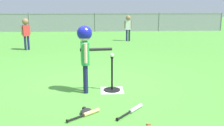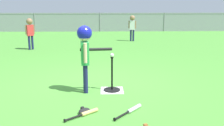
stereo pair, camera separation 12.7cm
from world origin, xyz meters
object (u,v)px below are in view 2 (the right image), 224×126
at_px(baseball_on_tee, 112,55).
at_px(glove_by_plate, 84,111).
at_px(spare_bat_silver, 132,110).
at_px(batter_child, 85,45).
at_px(fielder_near_right, 132,25).
at_px(spare_bat_wood, 86,113).
at_px(fielder_deep_left, 30,30).
at_px(batting_tee, 112,85).

height_order(baseball_on_tee, glove_by_plate, baseball_on_tee).
bearing_deg(spare_bat_silver, batter_child, 128.28).
distance_m(fielder_near_right, spare_bat_silver, 8.10).
bearing_deg(spare_bat_silver, glove_by_plate, -178.05).
bearing_deg(spare_bat_silver, baseball_on_tee, 104.73).
relative_size(baseball_on_tee, spare_bat_wood, 0.15).
bearing_deg(spare_bat_wood, batter_child, 93.85).
relative_size(baseball_on_tee, fielder_near_right, 0.06).
height_order(fielder_deep_left, spare_bat_wood, fielder_deep_left).
xyz_separation_m(batter_child, spare_bat_wood, (0.07, -1.08, -0.87)).
bearing_deg(batter_child, baseball_on_tee, 6.81).
distance_m(fielder_near_right, spare_bat_wood, 8.31).
height_order(batter_child, fielder_deep_left, batter_child).
bearing_deg(spare_bat_silver, spare_bat_wood, -171.73).
relative_size(batting_tee, baseball_on_tee, 9.01).
distance_m(baseball_on_tee, batter_child, 0.54).
relative_size(fielder_near_right, glove_by_plate, 4.38).
distance_m(spare_bat_silver, glove_by_plate, 0.74).
height_order(batting_tee, baseball_on_tee, baseball_on_tee).
bearing_deg(glove_by_plate, batter_child, 92.14).
height_order(batting_tee, fielder_deep_left, fielder_deep_left).
bearing_deg(batting_tee, batter_child, -173.19).
xyz_separation_m(spare_bat_wood, glove_by_plate, (-0.04, 0.08, 0.01)).
xyz_separation_m(fielder_deep_left, spare_bat_silver, (3.14, -5.86, -0.71)).
bearing_deg(batter_child, fielder_near_right, 76.87).
bearing_deg(batting_tee, glove_by_plate, -113.48).
distance_m(batting_tee, batter_child, 0.95).
distance_m(spare_bat_silver, spare_bat_wood, 0.71).
height_order(baseball_on_tee, spare_bat_silver, baseball_on_tee).
height_order(batter_child, glove_by_plate, batter_child).
height_order(spare_bat_wood, glove_by_plate, glove_by_plate).
xyz_separation_m(baseball_on_tee, spare_bat_wood, (-0.43, -1.14, -0.67)).
distance_m(batting_tee, fielder_near_right, 7.11).
distance_m(fielder_deep_left, spare_bat_wood, 6.48).
height_order(batting_tee, spare_bat_silver, batting_tee).
bearing_deg(fielder_near_right, batter_child, -103.13).
distance_m(batting_tee, spare_bat_wood, 1.22).
height_order(baseball_on_tee, fielder_near_right, fielder_near_right).
bearing_deg(batter_child, fielder_deep_left, 115.85).
bearing_deg(batter_child, glove_by_plate, -87.86).
bearing_deg(spare_bat_wood, glove_by_plate, 114.75).
relative_size(batting_tee, spare_bat_silver, 1.20).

